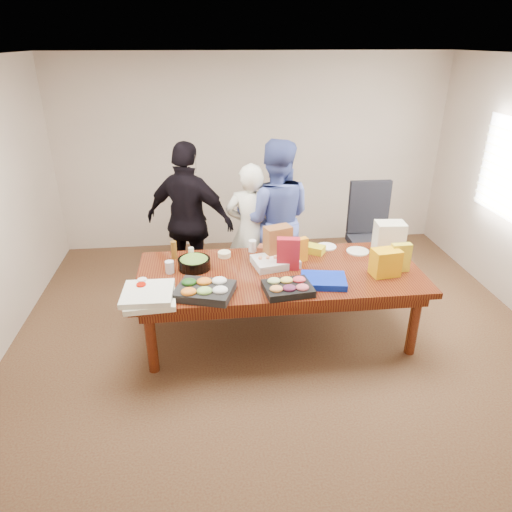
{
  "coord_description": "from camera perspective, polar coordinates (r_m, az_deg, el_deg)",
  "views": [
    {
      "loc": [
        -0.68,
        -4.04,
        2.84
      ],
      "look_at": [
        -0.23,
        0.1,
        0.88
      ],
      "focal_mm": 32.54,
      "sensor_mm": 36.0,
      "label": 1
    }
  ],
  "objects": [
    {
      "name": "floor",
      "position": [
        4.99,
        2.74,
        -9.68
      ],
      "size": [
        5.5,
        5.0,
        0.02
      ],
      "primitive_type": "cube",
      "color": "#47301E",
      "rests_on": "ground"
    },
    {
      "name": "ceiling",
      "position": [
        4.09,
        3.58,
        23.36
      ],
      "size": [
        5.5,
        5.0,
        0.02
      ],
      "primitive_type": "cube",
      "color": "white",
      "rests_on": "wall_back"
    },
    {
      "name": "wall_back",
      "position": [
        6.74,
        -0.35,
        12.43
      ],
      "size": [
        5.5,
        0.04,
        2.7
      ],
      "primitive_type": "cube",
      "color": "beige",
      "rests_on": "floor"
    },
    {
      "name": "wall_front",
      "position": [
        2.24,
        13.74,
        -17.23
      ],
      "size": [
        5.5,
        0.04,
        2.7
      ],
      "primitive_type": "cube",
      "color": "beige",
      "rests_on": "floor"
    },
    {
      "name": "conference_table",
      "position": [
        4.78,
        2.83,
        -5.89
      ],
      "size": [
        2.8,
        1.2,
        0.75
      ],
      "primitive_type": "cube",
      "color": "#4C1C0F",
      "rests_on": "floor"
    },
    {
      "name": "office_chair",
      "position": [
        5.86,
        14.14,
        2.04
      ],
      "size": [
        0.63,
        0.63,
        1.22
      ],
      "primitive_type": "cube",
      "rotation": [
        0.0,
        0.0,
        -0.02
      ],
      "color": "black",
      "rests_on": "floor"
    },
    {
      "name": "person_center",
      "position": [
        5.38,
        -0.63,
        3.01
      ],
      "size": [
        0.66,
        0.5,
        1.61
      ],
      "primitive_type": "imported",
      "rotation": [
        0.0,
        0.0,
        2.93
      ],
      "color": "white",
      "rests_on": "floor"
    },
    {
      "name": "person_right",
      "position": [
        5.41,
        2.33,
        4.53
      ],
      "size": [
        1.01,
        0.85,
        1.86
      ],
      "primitive_type": "imported",
      "rotation": [
        0.0,
        0.0,
        2.97
      ],
      "color": "#4555A0",
      "rests_on": "floor"
    },
    {
      "name": "person_left",
      "position": [
        5.43,
        -8.17,
        4.22
      ],
      "size": [
        1.17,
        0.87,
        1.84
      ],
      "primitive_type": "imported",
      "rotation": [
        0.0,
        0.0,
        2.69
      ],
      "color": "black",
      "rests_on": "floor"
    },
    {
      "name": "veggie_tray",
      "position": [
        4.19,
        -6.34,
        -4.29
      ],
      "size": [
        0.59,
        0.52,
        0.08
      ],
      "primitive_type": "cube",
      "rotation": [
        0.0,
        0.0,
        -0.31
      ],
      "color": "black",
      "rests_on": "conference_table"
    },
    {
      "name": "fruit_tray",
      "position": [
        4.22,
        3.93,
        -3.99
      ],
      "size": [
        0.46,
        0.38,
        0.07
      ],
      "primitive_type": "cube",
      "rotation": [
        0.0,
        0.0,
        0.12
      ],
      "color": "black",
      "rests_on": "conference_table"
    },
    {
      "name": "sheet_cake",
      "position": [
        4.7,
        2.37,
        -0.7
      ],
      "size": [
        0.5,
        0.41,
        0.08
      ],
      "primitive_type": "cube",
      "rotation": [
        0.0,
        0.0,
        0.21
      ],
      "color": "silver",
      "rests_on": "conference_table"
    },
    {
      "name": "salad_bowl",
      "position": [
        4.66,
        -7.6,
        -0.93
      ],
      "size": [
        0.38,
        0.38,
        0.1
      ],
      "primitive_type": "cylinder",
      "rotation": [
        0.0,
        0.0,
        -0.19
      ],
      "color": "black",
      "rests_on": "conference_table"
    },
    {
      "name": "chip_bag_blue",
      "position": [
        4.39,
        8.31,
        -3.01
      ],
      "size": [
        0.46,
        0.37,
        0.06
      ],
      "primitive_type": "cube",
      "rotation": [
        0.0,
        0.0,
        -0.17
      ],
      "color": "#0925B6",
      "rests_on": "conference_table"
    },
    {
      "name": "chip_bag_red",
      "position": [
        4.58,
        3.97,
        0.28
      ],
      "size": [
        0.24,
        0.13,
        0.33
      ],
      "primitive_type": "cube",
      "rotation": [
        0.0,
        0.0,
        -0.17
      ],
      "color": "#A81926",
      "rests_on": "conference_table"
    },
    {
      "name": "chip_bag_yellow",
      "position": [
        4.75,
        17.31,
        -0.18
      ],
      "size": [
        0.19,
        0.08,
        0.29
      ],
      "primitive_type": "cube",
      "rotation": [
        0.0,
        0.0,
        0.01
      ],
      "color": "yellow",
      "rests_on": "conference_table"
    },
    {
      "name": "chip_bag_orange",
      "position": [
        4.76,
        5.39,
        0.75
      ],
      "size": [
        0.18,
        0.12,
        0.25
      ],
      "primitive_type": "cube",
      "rotation": [
        0.0,
        0.0,
        0.34
      ],
      "color": "orange",
      "rests_on": "conference_table"
    },
    {
      "name": "mayo_jar",
      "position": [
        4.99,
        -0.44,
        1.24
      ],
      "size": [
        0.08,
        0.08,
        0.13
      ],
      "primitive_type": "cylinder",
      "rotation": [
        0.0,
        0.0,
        0.02
      ],
      "color": "white",
      "rests_on": "conference_table"
    },
    {
      "name": "mustard_bottle",
      "position": [
        4.9,
        2.0,
        1.08
      ],
      "size": [
        0.06,
        0.06,
        0.18
      ],
      "primitive_type": "cylinder",
      "rotation": [
        0.0,
        0.0,
        -0.02
      ],
      "color": "yellow",
      "rests_on": "conference_table"
    },
    {
      "name": "dressing_bottle",
      "position": [
        4.89,
        -10.05,
        0.73
      ],
      "size": [
        0.08,
        0.08,
        0.19
      ],
      "primitive_type": "cylinder",
      "rotation": [
        0.0,
        0.0,
        -0.3
      ],
      "color": "brown",
      "rests_on": "conference_table"
    },
    {
      "name": "ranch_bottle",
      "position": [
        4.78,
        -7.96,
        0.12
      ],
      "size": [
        0.05,
        0.05,
        0.16
      ],
      "primitive_type": "cylinder",
      "rotation": [
        0.0,
        0.0,
        0.01
      ],
      "color": "beige",
      "rests_on": "conference_table"
    },
    {
      "name": "banana_bunch",
      "position": [
        5.01,
        7.02,
        0.88
      ],
      "size": [
        0.28,
        0.25,
        0.08
      ],
      "primitive_type": "cube",
      "rotation": [
        0.0,
        0.0,
        -0.58
      ],
      "color": "gold",
      "rests_on": "conference_table"
    },
    {
      "name": "bread_loaf",
      "position": [
        4.88,
        1.84,
        0.57
      ],
      "size": [
        0.3,
        0.2,
        0.11
      ],
      "primitive_type": "cube",
      "rotation": [
        0.0,
        0.0,
        -0.32
      ],
      "color": "brown",
      "rests_on": "conference_table"
    },
    {
      "name": "kraft_bag",
      "position": [
        4.79,
        2.69,
        1.64
      ],
      "size": [
        0.31,
        0.23,
        0.35
      ],
      "primitive_type": "cube",
      "rotation": [
        0.0,
        0.0,
        0.32
      ],
      "color": "brown",
      "rests_on": "conference_table"
    },
    {
      "name": "red_cup",
      "position": [
        4.27,
        -13.87,
        -4.02
      ],
      "size": [
        0.11,
        0.11,
        0.11
      ],
      "primitive_type": "cylinder",
      "rotation": [
        0.0,
        0.0,
        0.35
      ],
      "color": "#AD0D00",
      "rests_on": "conference_table"
    },
    {
      "name": "clear_cup_a",
      "position": [
        4.35,
        -13.74,
        -3.43
      ],
      "size": [
        0.09,
        0.09,
        0.12
      ],
      "primitive_type": "cylinder",
      "rotation": [
        0.0,
        0.0,
        -0.14
      ],
      "color": "silver",
      "rests_on": "conference_table"
    },
    {
      "name": "clear_cup_b",
      "position": [
        4.61,
        -10.57,
        -1.34
      ],
      "size": [
        0.09,
        0.09,
        0.12
      ],
      "primitive_type": "cylinder",
      "rotation": [
        0.0,
        0.0,
        0.04
      ],
      "color": "silver",
      "rests_on": "conference_table"
    },
    {
      "name": "pizza_box_lower",
      "position": [
        4.17,
        -12.88,
        -5.15
      ],
      "size": [
        0.47,
        0.47,
        0.05
      ],
      "primitive_type": "cube",
      "rotation": [
        0.0,
        0.0,
        0.07
      ],
      "color": "white",
      "rests_on": "conference_table"
    },
    {
      "name": "pizza_box_upper",
      "position": [
        4.16,
        -13.17,
        -4.5
      ],
      "size": [
        0.45,
        0.45,
        0.05
      ],
      "primitive_type": "cube",
      "rotation": [
        0.0,
        0.0,
        -0.02
      ],
      "color": "white",
      "rests_on": "pizza_box_lower"
    },
    {
      "name": "plate_a",
      "position": [
        5.12,
        12.39,
        0.58
      ],
      "size": [
        0.25,
        0.25,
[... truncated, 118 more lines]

